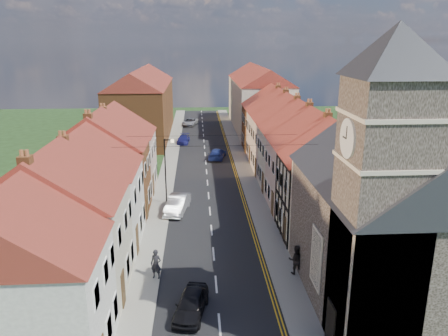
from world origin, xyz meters
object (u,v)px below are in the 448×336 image
(car_distant, at_px, (190,122))
(car_mid, at_px, (177,204))
(church, at_px, (394,208))
(pedestrian_left, at_px, (156,264))
(car_far_b, at_px, (217,154))
(lamppost, at_px, (166,167))
(car_near, at_px, (191,304))
(car_far, at_px, (183,139))
(pedestrian_right, at_px, (296,260))

(car_distant, bearing_deg, car_mid, -77.89)
(church, bearing_deg, pedestrian_left, 165.02)
(car_far_b, bearing_deg, lamppost, 82.97)
(car_distant, height_order, car_far_b, car_far_b)
(church, height_order, car_mid, church)
(car_distant, distance_m, pedestrian_left, 51.61)
(car_near, distance_m, car_mid, 15.05)
(car_far, relative_size, car_distant, 0.85)
(car_mid, distance_m, pedestrian_left, 11.27)
(church, bearing_deg, car_mid, 129.62)
(car_far, distance_m, pedestrian_right, 38.73)
(car_far, distance_m, car_far_b, 10.08)
(lamppost, height_order, car_far_b, lamppost)
(church, height_order, pedestrian_left, church)
(car_near, relative_size, car_far_b, 0.84)
(car_distant, bearing_deg, car_far, -80.33)
(church, xyz_separation_m, pedestrian_left, (-13.06, 3.50, -4.81))
(church, distance_m, car_near, 12.06)
(pedestrian_right, bearing_deg, lamppost, -49.06)
(pedestrian_left, height_order, car_far_b, pedestrian_left)
(car_distant, height_order, pedestrian_left, pedestrian_left)
(lamppost, height_order, car_mid, lamppost)
(car_far, distance_m, car_distant, 13.74)
(church, height_order, car_far, church)
(car_mid, bearing_deg, pedestrian_left, -83.28)
(pedestrian_right, distance_m, car_far_b, 29.08)
(church, height_order, car_distant, church)
(car_mid, distance_m, car_far_b, 18.15)
(car_far, relative_size, pedestrian_left, 2.08)
(car_near, relative_size, car_far, 0.95)
(pedestrian_left, relative_size, pedestrian_right, 0.98)
(church, distance_m, pedestrian_left, 14.35)
(car_near, height_order, pedestrian_right, pedestrian_right)
(car_near, bearing_deg, car_far_b, 96.36)
(church, xyz_separation_m, car_near, (-10.86, -0.27, -5.24))
(car_far, xyz_separation_m, pedestrian_left, (-0.70, -37.87, 0.50))
(car_far, height_order, car_far_b, car_far_b)
(pedestrian_left, height_order, pedestrian_right, pedestrian_right)
(car_mid, bearing_deg, car_distant, 100.28)
(car_far, xyz_separation_m, car_far_b, (4.50, -9.02, 0.08))
(car_far, relative_size, car_far_b, 0.88)
(car_near, height_order, car_far_b, car_far_b)
(car_near, height_order, car_mid, car_mid)
(pedestrian_left, bearing_deg, lamppost, 107.79)
(car_near, distance_m, car_far, 41.67)
(car_near, bearing_deg, car_far, 103.68)
(car_far, relative_size, pedestrian_right, 2.05)
(church, bearing_deg, pedestrian_right, 140.63)
(church, height_order, car_far_b, church)
(lamppost, xyz_separation_m, car_far_b, (5.31, 15.67, -2.89))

